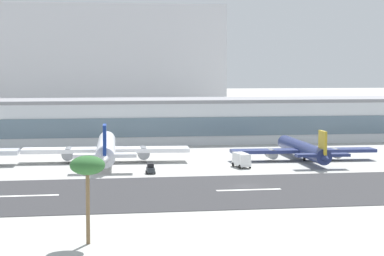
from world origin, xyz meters
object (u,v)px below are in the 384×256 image
object	(u,v)px
terminal_building	(179,120)
airliner_gold_tail_gate_2	(304,150)
airliner_navy_tail_gate_1	(106,149)
distant_hotel_block	(55,64)
service_baggage_tug_0	(150,169)
palm_tree_1	(87,167)
service_box_truck_1	(241,159)

from	to	relation	value
terminal_building	airliner_gold_tail_gate_2	bearing A→B (deg)	-67.31
airliner_navy_tail_gate_1	distant_hotel_block	bearing A→B (deg)	9.04
service_baggage_tug_0	palm_tree_1	xyz separation A→B (m)	(-14.96, -63.13, 8.70)
terminal_building	palm_tree_1	bearing A→B (deg)	-103.31
terminal_building	service_box_truck_1	bearing A→B (deg)	-85.57
terminal_building	palm_tree_1	distance (m)	136.14
service_baggage_tug_0	terminal_building	bearing A→B (deg)	-12.12
terminal_building	distant_hotel_block	size ratio (longest dim) A/B	1.03
airliner_gold_tail_gate_2	service_baggage_tug_0	xyz separation A→B (m)	(-38.76, -15.80, -1.65)
terminal_building	service_box_truck_1	distance (m)	62.96
distant_hotel_block	service_box_truck_1	bearing A→B (deg)	-74.68
distant_hotel_block	palm_tree_1	distance (m)	225.66
service_baggage_tug_0	airliner_navy_tail_gate_1	bearing A→B (deg)	23.38
distant_hotel_block	airliner_gold_tail_gate_2	xyz separation A→B (m)	(60.07, -146.20, -21.33)
service_box_truck_1	airliner_navy_tail_gate_1	bearing A→B (deg)	-122.57
airliner_gold_tail_gate_2	service_box_truck_1	xyz separation A→B (m)	(-17.52, -9.07, -0.91)
terminal_building	airliner_navy_tail_gate_1	size ratio (longest dim) A/B	2.87
distant_hotel_block	palm_tree_1	bearing A→B (deg)	-88.38
distant_hotel_block	service_box_truck_1	distance (m)	162.52
terminal_building	airliner_gold_tail_gate_2	xyz separation A→B (m)	(22.38, -53.53, -3.82)
terminal_building	airliner_navy_tail_gate_1	world-z (taller)	terminal_building
distant_hotel_block	airliner_navy_tail_gate_1	world-z (taller)	distant_hotel_block
palm_tree_1	distant_hotel_block	bearing A→B (deg)	91.62
service_baggage_tug_0	distant_hotel_block	bearing A→B (deg)	8.67
service_baggage_tug_0	service_box_truck_1	world-z (taller)	service_box_truck_1
airliner_gold_tail_gate_2	terminal_building	bearing A→B (deg)	25.05
airliner_navy_tail_gate_1	palm_tree_1	xyz separation A→B (m)	(-6.72, -83.30, 6.46)
palm_tree_1	airliner_gold_tail_gate_2	bearing A→B (deg)	55.76
distant_hotel_block	service_box_truck_1	xyz separation A→B (m)	(42.54, -155.27, -22.23)
airliner_navy_tail_gate_1	palm_tree_1	size ratio (longest dim) A/B	4.41
service_box_truck_1	service_baggage_tug_0	bearing A→B (deg)	-80.46
terminal_building	service_baggage_tug_0	size ratio (longest dim) A/B	43.88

